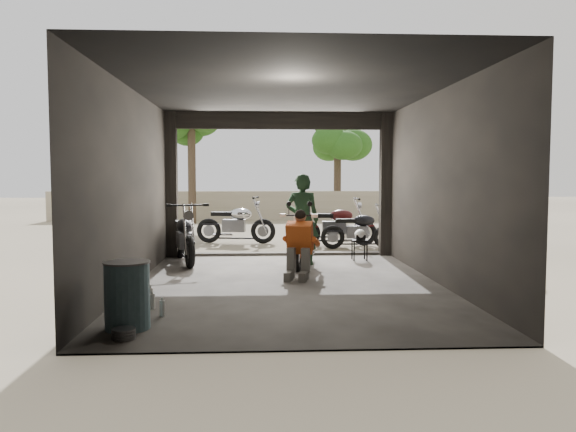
{
  "coord_description": "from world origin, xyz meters",
  "views": [
    {
      "loc": [
        -0.48,
        -9.09,
        1.79
      ],
      "look_at": [
        0.04,
        0.6,
        1.11
      ],
      "focal_mm": 35.0,
      "sensor_mm": 36.0,
      "label": 1
    }
  ],
  "objects": [
    {
      "name": "outside_bike_b",
      "position": [
        1.53,
        5.25,
        0.62
      ],
      "size": [
        1.86,
        0.8,
        1.25
      ],
      "primitive_type": null,
      "rotation": [
        0.0,
        0.0,
        1.55
      ],
      "color": "#400F0F",
      "rests_on": "ground"
    },
    {
      "name": "outside_bike_a",
      "position": [
        -1.08,
        5.95,
        0.63
      ],
      "size": [
        1.95,
        1.03,
        1.26
      ],
      "primitive_type": null,
      "rotation": [
        0.0,
        0.0,
        1.42
      ],
      "color": "black",
      "rests_on": "ground"
    },
    {
      "name": "tree_left",
      "position": [
        -3.0,
        12.5,
        3.99
      ],
      "size": [
        2.2,
        2.2,
        5.6
      ],
      "color": "#382B1E",
      "rests_on": "ground"
    },
    {
      "name": "tree_right",
      "position": [
        2.8,
        14.0,
        3.56
      ],
      "size": [
        2.2,
        2.2,
        5.0
      ],
      "color": "#382B1E",
      "rests_on": "ground"
    },
    {
      "name": "oil_drum",
      "position": [
        -2.0,
        -2.58,
        0.4
      ],
      "size": [
        0.58,
        0.58,
        0.8
      ],
      "primitive_type": "cylinder",
      "rotation": [
        0.0,
        0.0,
        0.14
      ],
      "color": "#446773",
      "rests_on": "ground"
    },
    {
      "name": "rider",
      "position": [
        0.41,
        2.12,
        0.92
      ],
      "size": [
        0.74,
        0.55,
        1.85
      ],
      "primitive_type": "imported",
      "rotation": [
        0.0,
        0.0,
        2.97
      ],
      "color": "black",
      "rests_on": "ground"
    },
    {
      "name": "boundary_wall",
      "position": [
        0.0,
        14.0,
        0.6
      ],
      "size": [
        18.0,
        0.3,
        1.2
      ],
      "primitive_type": "cube",
      "color": "gray",
      "rests_on": "ground"
    },
    {
      "name": "ground",
      "position": [
        0.0,
        0.0,
        0.0
      ],
      "size": [
        80.0,
        80.0,
        0.0
      ],
      "primitive_type": "plane",
      "color": "#7A6D56",
      "rests_on": "ground"
    },
    {
      "name": "mechanic",
      "position": [
        0.22,
        0.57,
        0.58
      ],
      "size": [
        0.78,
        0.93,
        1.17
      ],
      "primitive_type": null,
      "rotation": [
        0.0,
        0.0,
        -0.25
      ],
      "color": "#C3511A",
      "rests_on": "ground"
    },
    {
      "name": "outside_bike_c",
      "position": [
        2.02,
        4.62,
        0.56
      ],
      "size": [
        1.66,
        0.72,
        1.11
      ],
      "primitive_type": null,
      "rotation": [
        0.0,
        0.0,
        1.54
      ],
      "color": "black",
      "rests_on": "ground"
    },
    {
      "name": "garage",
      "position": [
        0.0,
        0.55,
        1.28
      ],
      "size": [
        7.0,
        7.13,
        3.2
      ],
      "color": "#2D2B28",
      "rests_on": "ground"
    },
    {
      "name": "left_bike",
      "position": [
        -2.0,
        2.5,
        0.63
      ],
      "size": [
        1.23,
        1.99,
        1.26
      ],
      "primitive_type": null,
      "rotation": [
        0.0,
        0.0,
        0.27
      ],
      "color": "black",
      "rests_on": "ground"
    },
    {
      "name": "helmet",
      "position": [
        1.67,
        2.61,
        0.57
      ],
      "size": [
        0.24,
        0.25,
        0.22
      ],
      "primitive_type": "ellipsoid",
      "rotation": [
        0.0,
        0.0,
        0.03
      ],
      "color": "silver",
      "rests_on": "stool"
    },
    {
      "name": "stool",
      "position": [
        1.67,
        2.63,
        0.38
      ],
      "size": [
        0.33,
        0.33,
        0.46
      ],
      "rotation": [
        0.0,
        0.0,
        0.12
      ],
      "color": "black",
      "rests_on": "ground"
    },
    {
      "name": "main_bike",
      "position": [
        0.41,
        1.91,
        0.55
      ],
      "size": [
        1.05,
        1.76,
        1.1
      ],
      "primitive_type": null,
      "rotation": [
        0.0,
        0.0,
        -0.24
      ],
      "color": "white",
      "rests_on": "ground"
    },
    {
      "name": "sign_post",
      "position": [
        3.77,
        2.59,
        1.56
      ],
      "size": [
        0.78,
        0.08,
        2.33
      ],
      "rotation": [
        0.0,
        0.0,
        0.18
      ],
      "color": "black",
      "rests_on": "ground"
    }
  ]
}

